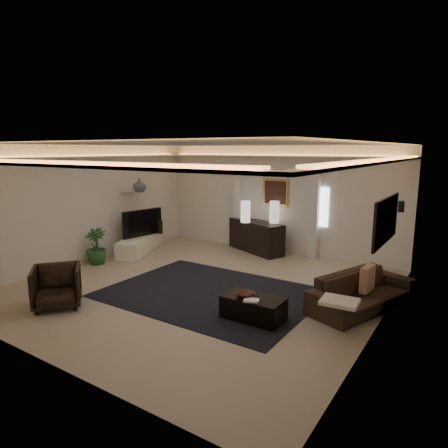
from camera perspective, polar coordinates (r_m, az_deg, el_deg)
The scene contains 33 objects.
floor at distance 8.30m, azimuth -3.47°, elevation -9.02°, with size 7.00×7.00×0.00m, color tan.
ceiling at distance 7.81m, azimuth -3.71°, elevation 11.42°, with size 7.00×7.00×0.00m, color white.
wall_back at distance 10.90m, azimuth 7.49°, elevation 3.53°, with size 7.00×7.00×0.00m, color silver.
wall_front at distance 5.60m, azimuth -25.59°, elevation -4.36°, with size 7.00×7.00×0.00m, color silver.
wall_left at distance 10.39m, azimuth -19.28°, elevation 2.66°, with size 7.00×7.00×0.00m, color silver.
wall_right at distance 6.51m, azimuth 21.98°, elevation -2.07°, with size 7.00×7.00×0.00m, color silver.
cove_soffit at distance 7.81m, azimuth -3.69°, elevation 9.37°, with size 7.00×7.00×0.04m, color silver.
daylight_slit at distance 10.39m, azimuth 14.15°, elevation 2.38°, with size 0.25×0.03×1.00m, color white.
area_rug at distance 7.93m, azimuth -1.98°, elevation -9.94°, with size 4.00×3.00×0.01m, color black.
pilaster_left at distance 11.41m, azimuth 2.02°, elevation 2.16°, with size 0.22×0.20×2.20m, color silver.
pilaster_right at distance 10.42m, azimuth 12.91°, elevation 1.07°, with size 0.22×0.20×2.20m, color silver.
alcove_header at distance 10.74m, azimuth 7.36°, elevation 7.71°, with size 2.52×0.20×0.12m, color silver.
painting_frame at distance 10.85m, azimuth 7.45°, elevation 4.56°, with size 0.74×0.04×0.74m, color tan.
painting_canvas at distance 10.83m, azimuth 7.39°, elevation 4.55°, with size 0.62×0.02×0.62m, color #4C2D1E.
art_panel_frame at distance 6.76m, azimuth 22.39°, elevation 0.51°, with size 0.04×1.64×0.74m, color black.
art_panel_gold at distance 6.76m, azimuth 22.18°, elevation 0.53°, with size 0.02×1.50×0.62m, color tan.
wall_sconce at distance 8.63m, azimuth 24.23°, elevation 2.31°, with size 0.12×0.12×0.22m, color black.
wall_niche at distance 11.22m, azimuth -13.49°, elevation 4.55°, with size 0.10×0.55×0.04m, color silver.
console at distance 10.98m, azimuth 4.63°, elevation -1.92°, with size 1.80×0.56×0.90m, color #2D221C.
lamp_left at distance 10.70m, azimuth 3.12°, elevation 1.52°, with size 0.26×0.26×0.58m, color silver.
lamp_right at distance 10.69m, azimuth 7.28°, elevation 1.44°, with size 0.26×0.26×0.59m, color beige.
media_ledge at distance 11.32m, azimuth -11.79°, elevation -2.65°, with size 0.59×2.34×0.44m, color white.
tv at distance 11.17m, azimuth -12.08°, elevation 0.27°, with size 0.17×1.28×0.74m, color black.
figurine at distance 11.35m, azimuth -9.20°, elevation -0.37°, with size 0.14×0.14×0.38m, color black.
ginger_jar at distance 10.84m, azimuth -12.12°, elevation 5.51°, with size 0.36×0.36×0.37m, color #4E5A68.
plant at distance 10.26m, azimuth -17.98°, elevation -3.08°, with size 0.50×0.50×0.89m, color #265628.
sofa at distance 7.54m, azimuth 19.38°, elevation -9.16°, with size 0.84×2.16×0.63m, color black.
throw_blanket at distance 6.30m, azimuth 16.35°, elevation -10.71°, with size 0.54×0.44×0.06m, color beige.
throw_pillow at distance 7.51m, azimuth 20.00°, elevation -7.40°, with size 0.14×0.46×0.46m, color tan.
coffee_table at distance 6.74m, azimuth 4.26°, elevation -11.97°, with size 1.01×0.55×0.38m, color black.
bowl at distance 6.67m, azimuth 3.06°, elevation -10.00°, with size 0.30×0.30×0.07m, color #412317.
magazine at distance 6.49m, azimuth 4.00°, elevation -10.81°, with size 0.24×0.17×0.03m, color white.
armchair at distance 7.79m, azimuth -23.00°, elevation -8.31°, with size 0.80×0.82×0.75m, color black.
Camera 1 is at (4.68, -6.25, 2.81)m, focal length 31.65 mm.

